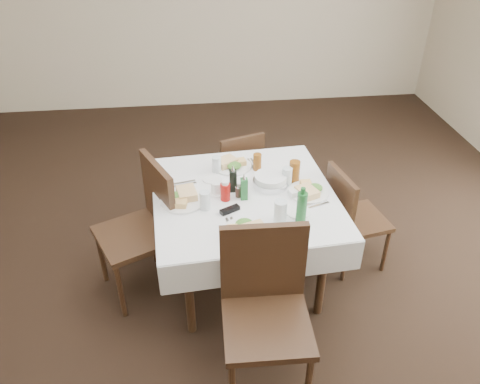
{
  "coord_description": "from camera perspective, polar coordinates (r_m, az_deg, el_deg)",
  "views": [
    {
      "loc": [
        -0.22,
        -2.54,
        2.56
      ],
      "look_at": [
        0.08,
        0.07,
        0.8
      ],
      "focal_mm": 35.0,
      "sensor_mm": 36.0,
      "label": 1
    }
  ],
  "objects": [
    {
      "name": "chair_east",
      "position": [
        3.58,
        13.19,
        -2.62
      ],
      "size": [
        0.47,
        0.47,
        0.85
      ],
      "color": "black",
      "rests_on": "ground"
    },
    {
      "name": "ground_plane",
      "position": [
        3.61,
        -1.11,
        -11.33
      ],
      "size": [
        7.0,
        7.0,
        0.0
      ],
      "primitive_type": "plane",
      "color": "black"
    },
    {
      "name": "green_bottle",
      "position": [
        2.92,
        7.53,
        -1.81
      ],
      "size": [
        0.07,
        0.07,
        0.25
      ],
      "color": "#1F632B",
      "rests_on": "dining_table"
    },
    {
      "name": "meal_north",
      "position": [
        3.5,
        -1.04,
        3.4
      ],
      "size": [
        0.29,
        0.29,
        0.06
      ],
      "color": "white",
      "rests_on": "dining_table"
    },
    {
      "name": "cutlery_n",
      "position": [
        3.55,
        1.53,
        3.45
      ],
      "size": [
        0.07,
        0.17,
        0.01
      ],
      "color": "silver",
      "rests_on": "dining_table"
    },
    {
      "name": "bread_basket",
      "position": [
        3.28,
        3.73,
        1.39
      ],
      "size": [
        0.25,
        0.25,
        0.08
      ],
      "color": "silver",
      "rests_on": "dining_table"
    },
    {
      "name": "iced_tea_b",
      "position": [
        3.33,
        6.65,
        2.51
      ],
      "size": [
        0.08,
        0.08,
        0.16
      ],
      "color": "brown",
      "rests_on": "dining_table"
    },
    {
      "name": "iced_tea_a",
      "position": [
        3.45,
        2.12,
        3.68
      ],
      "size": [
        0.06,
        0.06,
        0.13
      ],
      "color": "brown",
      "rests_on": "dining_table"
    },
    {
      "name": "sunglasses",
      "position": [
        3.03,
        -1.25,
        -2.19
      ],
      "size": [
        0.14,
        0.1,
        0.03
      ],
      "color": "black",
      "rests_on": "dining_table"
    },
    {
      "name": "chair_south",
      "position": [
        2.7,
        3.07,
        -13.09
      ],
      "size": [
        0.5,
        0.5,
        1.03
      ],
      "color": "black",
      "rests_on": "ground"
    },
    {
      "name": "meal_east",
      "position": [
        3.23,
        8.39,
        0.17
      ],
      "size": [
        0.28,
        0.28,
        0.06
      ],
      "color": "white",
      "rests_on": "dining_table"
    },
    {
      "name": "oil_cruet_dark",
      "position": [
        3.19,
        -0.87,
        1.5
      ],
      "size": [
        0.05,
        0.05,
        0.21
      ],
      "color": "black",
      "rests_on": "dining_table"
    },
    {
      "name": "cutlery_w",
      "position": [
        3.33,
        -7.1,
        0.95
      ],
      "size": [
        0.21,
        0.09,
        0.01
      ],
      "color": "silver",
      "rests_on": "dining_table"
    },
    {
      "name": "salt_shaker",
      "position": [
        3.19,
        0.4,
        0.33
      ],
      "size": [
        0.03,
        0.03,
        0.07
      ],
      "color": "white",
      "rests_on": "dining_table"
    },
    {
      "name": "water_s",
      "position": [
        2.93,
        4.94,
        -2.38
      ],
      "size": [
        0.08,
        0.08,
        0.15
      ],
      "color": "silver",
      "rests_on": "dining_table"
    },
    {
      "name": "chair_north",
      "position": [
        4.06,
        -0.26,
        2.84
      ],
      "size": [
        0.49,
        0.49,
        0.82
      ],
      "color": "black",
      "rests_on": "ground"
    },
    {
      "name": "dining_table",
      "position": [
        3.25,
        0.53,
        -1.57
      ],
      "size": [
        1.32,
        1.32,
        0.76
      ],
      "color": "black",
      "rests_on": "ground"
    },
    {
      "name": "meal_west",
      "position": [
        3.15,
        -7.04,
        -0.72
      ],
      "size": [
        0.3,
        0.3,
        0.07
      ],
      "color": "white",
      "rests_on": "dining_table"
    },
    {
      "name": "coffee_mug",
      "position": [
        3.2,
        -2.86,
        0.48
      ],
      "size": [
        0.12,
        0.12,
        0.09
      ],
      "color": "white",
      "rests_on": "dining_table"
    },
    {
      "name": "cutlery_e",
      "position": [
        3.13,
        9.12,
        -1.55
      ],
      "size": [
        0.2,
        0.11,
        0.01
      ],
      "color": "silver",
      "rests_on": "dining_table"
    },
    {
      "name": "oil_cruet_green",
      "position": [
        3.12,
        0.49,
        0.5
      ],
      "size": [
        0.05,
        0.05,
        0.2
      ],
      "color": "#1F632B",
      "rests_on": "dining_table"
    },
    {
      "name": "meal_south",
      "position": [
        2.84,
        0.79,
        -4.75
      ],
      "size": [
        0.31,
        0.31,
        0.07
      ],
      "color": "white",
      "rests_on": "dining_table"
    },
    {
      "name": "sugar_caddy",
      "position": [
        3.19,
        6.89,
        -0.15
      ],
      "size": [
        0.11,
        0.08,
        0.05
      ],
      "color": "white",
      "rests_on": "dining_table"
    },
    {
      "name": "side_plate_b",
      "position": [
        3.05,
        7.07,
        -2.38
      ],
      "size": [
        0.16,
        0.16,
        0.01
      ],
      "color": "white",
      "rests_on": "dining_table"
    },
    {
      "name": "ketchup_bottle",
      "position": [
        3.12,
        -1.81,
        0.12
      ],
      "size": [
        0.07,
        0.07,
        0.15
      ],
      "color": "#AB120D",
      "rests_on": "dining_table"
    },
    {
      "name": "pepper_shaker",
      "position": [
        3.16,
        -0.22,
        0.1
      ],
      "size": [
        0.04,
        0.04,
        0.09
      ],
      "color": "#3E2D24",
      "rests_on": "dining_table"
    },
    {
      "name": "side_plate_a",
      "position": [
        3.37,
        -3.44,
        1.62
      ],
      "size": [
        0.14,
        0.14,
        0.01
      ],
      "color": "white",
      "rests_on": "dining_table"
    },
    {
      "name": "chair_west",
      "position": [
        3.33,
        -11.43,
        -3.51
      ],
      "size": [
        0.63,
        0.63,
        1.01
      ],
      "color": "black",
      "rests_on": "ground"
    },
    {
      "name": "cutlery_s",
      "position": [
        2.91,
        -0.91,
        -4.25
      ],
      "size": [
        0.08,
        0.2,
        0.01
      ],
      "color": "silver",
      "rests_on": "dining_table"
    },
    {
      "name": "water_w",
      "position": [
        3.04,
        -4.3,
        -1.03
      ],
      "size": [
        0.07,
        0.07,
        0.13
      ],
      "color": "silver",
      "rests_on": "dining_table"
    },
    {
      "name": "water_n",
      "position": [
        3.43,
        -2.85,
        3.36
      ],
      "size": [
        0.07,
        0.07,
        0.12
      ],
      "color": "silver",
      "rests_on": "dining_table"
    },
    {
      "name": "water_e",
      "position": [
        3.29,
        5.76,
        1.93
      ],
      "size": [
        0.07,
        0.07,
        0.13
      ],
      "color": "silver",
      "rests_on": "dining_table"
    },
    {
      "name": "room_shell",
      "position": [
        2.69,
        -1.52,
        15.41
      ],
      "size": [
        6.04,
        7.04,
        2.8
      ],
      "color": "beige",
      "rests_on": "ground"
    }
  ]
}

